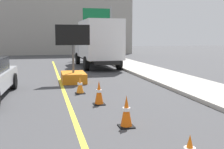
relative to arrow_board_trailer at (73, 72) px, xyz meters
name	(u,v)px	position (x,y,z in m)	size (l,w,h in m)	color
lane_center_stripe	(76,124)	(-0.61, -6.46, -0.48)	(0.14, 36.00, 0.01)	yellow
arrow_board_trailer	(73,72)	(0.00, 0.00, 0.00)	(1.60, 1.81, 2.70)	orange
box_truck	(97,42)	(2.33, 6.15, 1.28)	(2.50, 6.72, 3.22)	black
highway_guide_sign	(103,23)	(4.22, 13.18, 2.94)	(2.79, 0.18, 5.00)	gray
far_building_block	(60,18)	(0.83, 25.06, 4.14)	(17.33, 9.41, 9.24)	gray
traffic_cone_mid_lane	(126,112)	(0.54, -6.99, -0.10)	(0.36, 0.36, 0.77)	black
traffic_cone_far_lane	(99,93)	(0.33, -4.66, -0.10)	(0.36, 0.36, 0.77)	black
traffic_cone_curbside	(80,85)	(-0.04, -2.79, -0.16)	(0.36, 0.36, 0.66)	black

